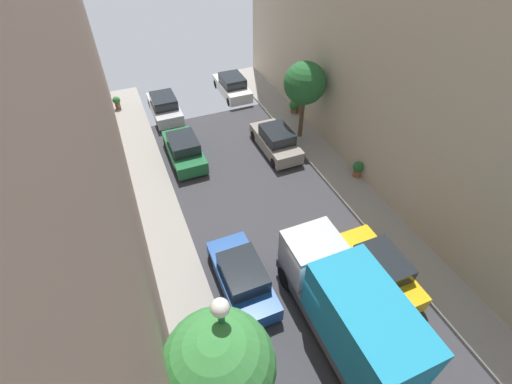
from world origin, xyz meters
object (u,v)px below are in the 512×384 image
object	(u,v)px
parked_car_left_3	(242,277)
parked_car_right_1	(379,269)
potted_plant_0	(294,106)
lamp_post	(225,348)
parked_car_left_5	(165,107)
parked_car_right_3	(232,86)
street_tree_1	(305,84)
street_tree_0	(218,367)
potted_plant_1	(358,168)
parked_car_left_4	(184,150)
potted_plant_2	(117,102)
parked_car_right_2	(276,141)
delivery_truck	(349,310)

from	to	relation	value
parked_car_left_3	parked_car_right_1	bearing A→B (deg)	-18.27
potted_plant_0	lamp_post	distance (m)	19.26
parked_car_left_5	parked_car_right_3	distance (m)	5.52
street_tree_1	potted_plant_0	world-z (taller)	street_tree_1
street_tree_0	parked_car_left_5	bearing A→B (deg)	83.55
street_tree_0	potted_plant_0	xyz separation A→B (m)	(10.64, 16.26, -3.53)
street_tree_0	lamp_post	size ratio (longest dim) A/B	0.89
street_tree_0	potted_plant_0	world-z (taller)	street_tree_0
parked_car_right_1	lamp_post	distance (m)	8.37
parked_car_right_3	street_tree_0	bearing A→B (deg)	-110.21
potted_plant_0	potted_plant_1	distance (m)	7.65
parked_car_left_5	parked_car_right_3	xyz separation A→B (m)	(5.40, 1.14, 0.00)
parked_car_left_3	lamp_post	bearing A→B (deg)	-115.29
parked_car_right_3	potted_plant_1	xyz separation A→B (m)	(3.08, -12.04, -0.03)
lamp_post	potted_plant_1	bearing A→B (deg)	38.39
parked_car_left_4	potted_plant_2	distance (m)	8.16
street_tree_1	potted_plant_2	world-z (taller)	street_tree_1
parked_car_right_2	parked_car_left_3	bearing A→B (deg)	-122.86
potted_plant_1	delivery_truck	bearing A→B (deg)	-127.50
parked_car_right_2	street_tree_0	size ratio (longest dim) A/B	0.76
potted_plant_2	lamp_post	world-z (taller)	lamp_post
potted_plant_1	potted_plant_2	size ratio (longest dim) A/B	1.05
parked_car_right_3	street_tree_0	distance (m)	22.29
parked_car_left_4	parked_car_left_5	xyz separation A→B (m)	(0.00, 5.50, 0.00)
parked_car_left_4	parked_car_right_3	bearing A→B (deg)	50.88
potted_plant_2	parked_car_right_2	bearing A→B (deg)	-46.53
parked_car_right_1	street_tree_0	distance (m)	8.77
parked_car_right_2	delivery_truck	bearing A→B (deg)	-103.01
delivery_truck	street_tree_0	world-z (taller)	street_tree_0
parked_car_left_5	potted_plant_2	bearing A→B (deg)	144.88
parked_car_left_3	potted_plant_1	world-z (taller)	parked_car_left_3
parked_car_right_1	lamp_post	xyz separation A→B (m)	(-7.30, -2.24, 3.44)
parked_car_left_3	parked_car_left_4	bearing A→B (deg)	90.00
parked_car_left_3	parked_car_left_5	size ratio (longest dim) A/B	1.00
parked_car_right_2	parked_car_right_3	world-z (taller)	same
parked_car_right_3	potted_plant_0	xyz separation A→B (m)	(3.04, -4.39, -0.03)
parked_car_right_3	parked_car_left_4	bearing A→B (deg)	-129.12
lamp_post	potted_plant_0	bearing A→B (deg)	56.92
parked_car_right_3	street_tree_1	distance (m)	8.05
street_tree_1	potted_plant_0	xyz separation A→B (m)	(0.99, 2.78, -3.05)
parked_car_left_3	potted_plant_0	size ratio (longest dim) A/B	4.34
potted_plant_2	delivery_truck	bearing A→B (deg)	-74.53
delivery_truck	street_tree_1	xyz separation A→B (m)	(4.75, 12.40, 1.94)
delivery_truck	street_tree_1	size ratio (longest dim) A/B	1.36
parked_car_right_2	street_tree_1	xyz separation A→B (m)	(2.05, 0.71, 3.01)
street_tree_1	potted_plant_1	world-z (taller)	street_tree_1
street_tree_1	potted_plant_2	bearing A→B (deg)	142.05
parked_car_left_3	potted_plant_2	world-z (taller)	parked_car_left_3
parked_car_left_3	parked_car_left_5	xyz separation A→B (m)	(0.00, 15.10, 0.00)
parked_car_left_4	potted_plant_1	bearing A→B (deg)	-32.50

